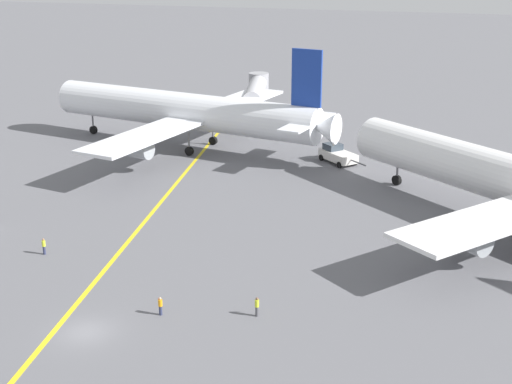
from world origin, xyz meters
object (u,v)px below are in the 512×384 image
at_px(pushback_tug, 337,154).
at_px(ground_crew_wing_walker_right, 160,306).
at_px(ground_crew_marshaller_foreground, 257,306).
at_px(airliner_at_gate_left, 185,111).
at_px(ground_crew_ramp_agent_by_cones, 44,246).
at_px(jet_bridge, 256,89).

xyz_separation_m(pushback_tug, ground_crew_wing_walker_right, (-5.67, -48.72, -0.35)).
relative_size(pushback_tug, ground_crew_marshaller_foreground, 4.46).
height_order(airliner_at_gate_left, ground_crew_wing_walker_right, airliner_at_gate_left).
bearing_deg(ground_crew_wing_walker_right, ground_crew_ramp_agent_by_cones, 153.73).
xyz_separation_m(ground_crew_wing_walker_right, jet_bridge, (-14.76, 75.69, 3.66)).
height_order(pushback_tug, jet_bridge, jet_bridge).
xyz_separation_m(airliner_at_gate_left, ground_crew_marshaller_foreground, (25.91, -47.59, -4.78)).
height_order(pushback_tug, ground_crew_marshaller_foreground, pushback_tug).
bearing_deg(ground_crew_marshaller_foreground, ground_crew_wing_walker_right, -164.40).
distance_m(pushback_tug, ground_crew_ramp_agent_by_cones, 46.24).
relative_size(ground_crew_ramp_agent_by_cones, jet_bridge, 0.09).
bearing_deg(ground_crew_wing_walker_right, airliner_at_gate_left, 109.93).
xyz_separation_m(ground_crew_ramp_agent_by_cones, jet_bridge, (1.68, 67.57, 3.61)).
distance_m(airliner_at_gate_left, pushback_tug, 24.16).
bearing_deg(ground_crew_ramp_agent_by_cones, pushback_tug, 61.44).
bearing_deg(pushback_tug, ground_crew_wing_walker_right, -96.63).
relative_size(airliner_at_gate_left, pushback_tug, 6.40).
height_order(ground_crew_marshaller_foreground, jet_bridge, jet_bridge).
bearing_deg(jet_bridge, pushback_tug, -52.86).
distance_m(airliner_at_gate_left, jet_bridge, 26.14).
height_order(airliner_at_gate_left, pushback_tug, airliner_at_gate_left).
xyz_separation_m(ground_crew_wing_walker_right, ground_crew_marshaller_foreground, (7.85, 2.19, 0.06)).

